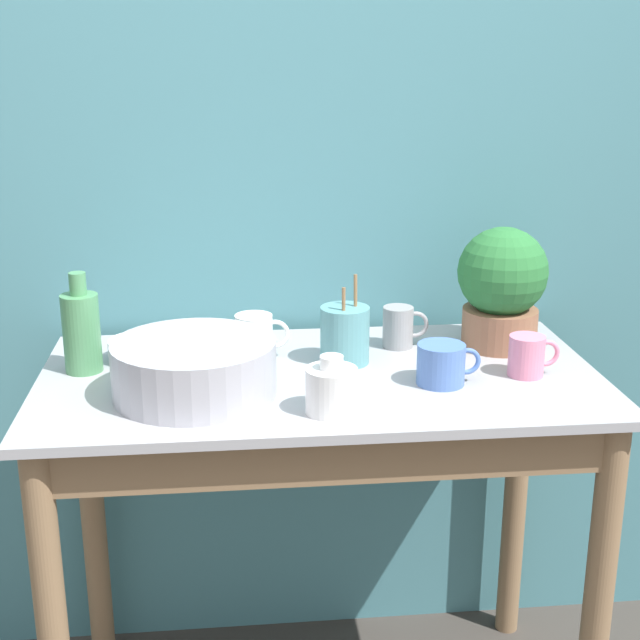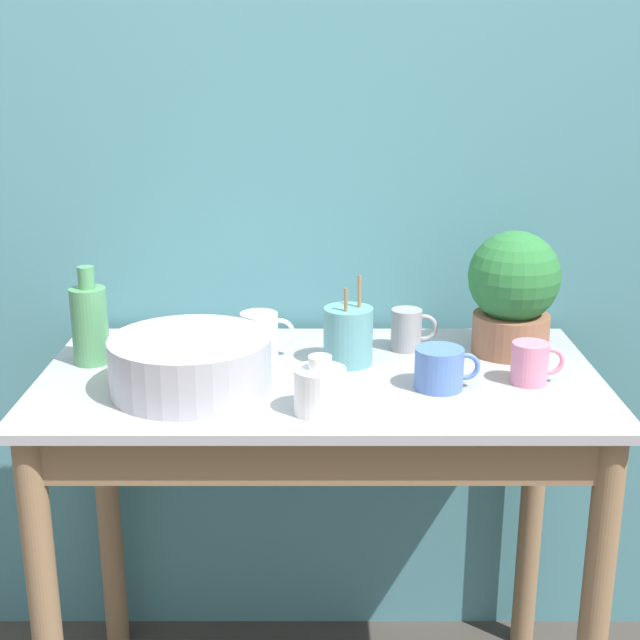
{
  "view_description": "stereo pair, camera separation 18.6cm",
  "coord_description": "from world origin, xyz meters",
  "px_view_note": "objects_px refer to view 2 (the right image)",
  "views": [
    {
      "loc": [
        -0.18,
        -1.46,
        1.54
      ],
      "look_at": [
        0.0,
        0.32,
        0.99
      ],
      "focal_mm": 50.0,
      "sensor_mm": 36.0,
      "label": 1
    },
    {
      "loc": [
        0.0,
        -1.46,
        1.54
      ],
      "look_at": [
        0.0,
        0.32,
        0.99
      ],
      "focal_mm": 50.0,
      "sensor_mm": 36.0,
      "label": 2
    }
  ],
  "objects_px": {
    "mug_white": "(261,335)",
    "utensil_cup": "(348,336)",
    "mug_grey": "(408,329)",
    "bowl_small_enamel_white": "(151,344)",
    "bottle_tall": "(90,323)",
    "mug_pink": "(531,363)",
    "bottle_short": "(322,389)",
    "potted_plant": "(513,291)",
    "mug_blue": "(440,368)",
    "bowl_wash_large": "(191,364)"
  },
  "relations": [
    {
      "from": "mug_white",
      "to": "utensil_cup",
      "type": "height_order",
      "value": "utensil_cup"
    },
    {
      "from": "mug_white",
      "to": "utensil_cup",
      "type": "distance_m",
      "value": 0.2
    },
    {
      "from": "mug_grey",
      "to": "bowl_small_enamel_white",
      "type": "distance_m",
      "value": 0.59
    },
    {
      "from": "bottle_tall",
      "to": "mug_pink",
      "type": "relative_size",
      "value": 1.98
    },
    {
      "from": "bottle_tall",
      "to": "mug_pink",
      "type": "distance_m",
      "value": 0.95
    },
    {
      "from": "bottle_short",
      "to": "mug_grey",
      "type": "height_order",
      "value": "bottle_short"
    },
    {
      "from": "mug_grey",
      "to": "bowl_small_enamel_white",
      "type": "xyz_separation_m",
      "value": [
        -0.58,
        -0.03,
        -0.03
      ]
    },
    {
      "from": "mug_grey",
      "to": "utensil_cup",
      "type": "height_order",
      "value": "utensil_cup"
    },
    {
      "from": "potted_plant",
      "to": "bottle_tall",
      "type": "xyz_separation_m",
      "value": [
        -0.93,
        -0.07,
        -0.06
      ]
    },
    {
      "from": "bottle_tall",
      "to": "utensil_cup",
      "type": "relative_size",
      "value": 1.11
    },
    {
      "from": "bottle_short",
      "to": "mug_blue",
      "type": "xyz_separation_m",
      "value": [
        0.24,
        0.13,
        -0.0
      ]
    },
    {
      "from": "bottle_tall",
      "to": "utensil_cup",
      "type": "xyz_separation_m",
      "value": [
        0.56,
        -0.0,
        -0.03
      ]
    },
    {
      "from": "bottle_short",
      "to": "bowl_small_enamel_white",
      "type": "height_order",
      "value": "bottle_short"
    },
    {
      "from": "bottle_tall",
      "to": "bowl_wash_large",
      "type": "bearing_deg",
      "value": -34.17
    },
    {
      "from": "potted_plant",
      "to": "bowl_small_enamel_white",
      "type": "xyz_separation_m",
      "value": [
        -0.82,
        -0.01,
        -0.12
      ]
    },
    {
      "from": "potted_plant",
      "to": "mug_grey",
      "type": "xyz_separation_m",
      "value": [
        -0.23,
        0.02,
        -0.1
      ]
    },
    {
      "from": "mug_blue",
      "to": "utensil_cup",
      "type": "bearing_deg",
      "value": 140.58
    },
    {
      "from": "mug_grey",
      "to": "mug_blue",
      "type": "bearing_deg",
      "value": -79.97
    },
    {
      "from": "bottle_short",
      "to": "mug_pink",
      "type": "relative_size",
      "value": 1.03
    },
    {
      "from": "bowl_wash_large",
      "to": "bowl_small_enamel_white",
      "type": "xyz_separation_m",
      "value": [
        -0.12,
        0.23,
        -0.03
      ]
    },
    {
      "from": "bowl_small_enamel_white",
      "to": "utensil_cup",
      "type": "bearing_deg",
      "value": -8.44
    },
    {
      "from": "utensil_cup",
      "to": "bottle_short",
      "type": "bearing_deg",
      "value": -101.87
    },
    {
      "from": "utensil_cup",
      "to": "potted_plant",
      "type": "bearing_deg",
      "value": 11.06
    },
    {
      "from": "mug_pink",
      "to": "utensil_cup",
      "type": "height_order",
      "value": "utensil_cup"
    },
    {
      "from": "potted_plant",
      "to": "mug_white",
      "type": "distance_m",
      "value": 0.57
    },
    {
      "from": "mug_grey",
      "to": "bowl_small_enamel_white",
      "type": "height_order",
      "value": "mug_grey"
    },
    {
      "from": "bowl_small_enamel_white",
      "to": "mug_white",
      "type": "bearing_deg",
      "value": -4.5
    },
    {
      "from": "potted_plant",
      "to": "bowl_wash_large",
      "type": "xyz_separation_m",
      "value": [
        -0.69,
        -0.23,
        -0.09
      ]
    },
    {
      "from": "mug_blue",
      "to": "potted_plant",
      "type": "bearing_deg",
      "value": 49.68
    },
    {
      "from": "mug_blue",
      "to": "bowl_small_enamel_white",
      "type": "xyz_separation_m",
      "value": [
        -0.63,
        0.22,
        -0.02
      ]
    },
    {
      "from": "bottle_tall",
      "to": "mug_grey",
      "type": "bearing_deg",
      "value": 7.2
    },
    {
      "from": "potted_plant",
      "to": "bottle_short",
      "type": "bearing_deg",
      "value": -140.92
    },
    {
      "from": "potted_plant",
      "to": "utensil_cup",
      "type": "bearing_deg",
      "value": -168.94
    },
    {
      "from": "bottle_tall",
      "to": "bottle_short",
      "type": "distance_m",
      "value": 0.58
    },
    {
      "from": "potted_plant",
      "to": "utensil_cup",
      "type": "relative_size",
      "value": 1.43
    },
    {
      "from": "bowl_wash_large",
      "to": "bottle_short",
      "type": "distance_m",
      "value": 0.29
    },
    {
      "from": "mug_blue",
      "to": "mug_white",
      "type": "relative_size",
      "value": 1.09
    },
    {
      "from": "bowl_wash_large",
      "to": "mug_blue",
      "type": "distance_m",
      "value": 0.51
    },
    {
      "from": "bottle_short",
      "to": "mug_white",
      "type": "bearing_deg",
      "value": 113.07
    },
    {
      "from": "bottle_short",
      "to": "potted_plant",
      "type": "bearing_deg",
      "value": 39.08
    },
    {
      "from": "mug_pink",
      "to": "potted_plant",
      "type": "bearing_deg",
      "value": 90.86
    },
    {
      "from": "mug_grey",
      "to": "potted_plant",
      "type": "bearing_deg",
      "value": -5.08
    },
    {
      "from": "potted_plant",
      "to": "mug_white",
      "type": "xyz_separation_m",
      "value": [
        -0.57,
        -0.03,
        -0.1
      ]
    },
    {
      "from": "mug_blue",
      "to": "mug_white",
      "type": "bearing_deg",
      "value": 152.54
    },
    {
      "from": "mug_pink",
      "to": "mug_grey",
      "type": "relative_size",
      "value": 1.03
    },
    {
      "from": "bottle_tall",
      "to": "mug_pink",
      "type": "xyz_separation_m",
      "value": [
        0.94,
        -0.12,
        -0.05
      ]
    },
    {
      "from": "bowl_wash_large",
      "to": "mug_white",
      "type": "height_order",
      "value": "bowl_wash_large"
    },
    {
      "from": "mug_blue",
      "to": "bottle_tall",
      "type": "bearing_deg",
      "value": 168.35
    },
    {
      "from": "mug_pink",
      "to": "mug_grey",
      "type": "height_order",
      "value": "mug_grey"
    },
    {
      "from": "potted_plant",
      "to": "bottle_tall",
      "type": "bearing_deg",
      "value": -175.82
    }
  ]
}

